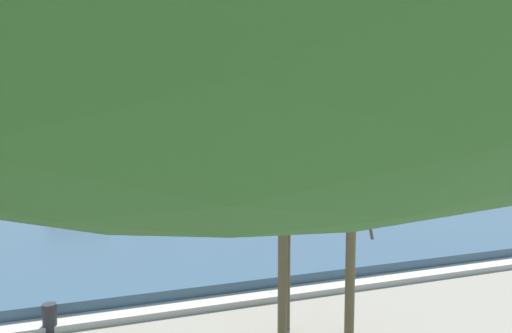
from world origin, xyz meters
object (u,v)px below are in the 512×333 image
at_px(sailboat_red, 276,138).
at_px(sailboat_black, 324,142).
at_px(mooring_bollard, 50,318).
at_px(giraffe_statue, 309,195).
at_px(sailboat_grey, 258,147).
at_px(sailboat_navy, 313,154).

distance_m(sailboat_red, sailboat_black, 6.37).
distance_m(sailboat_red, mooring_bollard, 49.57).
xyz_separation_m(giraffe_statue, mooring_bollard, (-4.09, 1.67, -2.16)).
bearing_deg(sailboat_grey, sailboat_black, 32.55).
distance_m(giraffe_statue, mooring_bollard, 4.92).
bearing_deg(sailboat_grey, giraffe_statue, -109.45).
relative_size(sailboat_navy, sailboat_grey, 0.77).
bearing_deg(sailboat_navy, sailboat_grey, 103.25).
xyz_separation_m(giraffe_statue, sailboat_red, (18.64, 45.73, -1.81)).
height_order(sailboat_navy, mooring_bollard, sailboat_navy).
distance_m(sailboat_grey, mooring_bollard, 36.05).
distance_m(giraffe_statue, sailboat_red, 49.41).
xyz_separation_m(sailboat_black, sailboat_grey, (-9.73, -6.21, 0.16)).
distance_m(sailboat_black, mooring_bollard, 46.33).
height_order(sailboat_red, sailboat_grey, sailboat_grey).
bearing_deg(giraffe_statue, sailboat_navy, 63.06).
bearing_deg(giraffe_statue, sailboat_red, 67.82).
xyz_separation_m(sailboat_red, mooring_bollard, (-22.74, -44.05, -0.35)).
height_order(sailboat_black, mooring_bollard, sailboat_black).
bearing_deg(sailboat_black, sailboat_grey, -147.45).
distance_m(sailboat_black, sailboat_grey, 11.54).
height_order(sailboat_grey, mooring_bollard, sailboat_grey).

